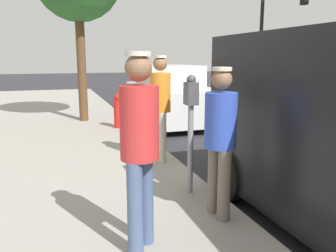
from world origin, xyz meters
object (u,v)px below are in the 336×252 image
Objects in this scene: parking_meter_near at (191,114)px; pedestrian_in_orange at (160,101)px; parked_sedan_behind at (171,96)px; fire_hydrant at (119,111)px; pedestrian_in_red at (140,140)px; pedestrian_in_blue at (220,134)px; traffic_light_corner at (278,20)px.

parking_meter_near is 1.46m from pedestrian_in_orange.
parked_sedan_behind is 5.13× the size of fire_hydrant.
parked_sedan_behind is at bearing -110.92° from pedestrian_in_orange.
pedestrian_in_red is at bearing 69.11° from pedestrian_in_orange.
pedestrian_in_red is 1.04m from pedestrian_in_blue.
pedestrian_in_red is at bearing 69.09° from parked_sedan_behind.
traffic_light_corner is at bearing -134.18° from pedestrian_in_orange.
parking_meter_near is 4.54m from fire_hydrant.
parked_sedan_behind is 2.21m from fire_hydrant.
traffic_light_corner reaches higher than pedestrian_in_red.
pedestrian_in_red reaches higher than fire_hydrant.
fire_hydrant is (-0.83, -5.59, -0.61)m from pedestrian_in_red.
pedestrian_in_orange is 3.09m from fire_hydrant.
pedestrian_in_blue is 0.37× the size of parked_sedan_behind.
pedestrian_in_orange is at bearing 69.08° from parked_sedan_behind.
parking_meter_near is 0.86× the size of pedestrian_in_red.
fire_hydrant is (8.30, 5.35, -2.95)m from traffic_light_corner.
pedestrian_in_orange is (-0.01, -2.18, 0.09)m from pedestrian_in_blue.
parking_meter_near is at bearing -86.55° from pedestrian_in_blue.
pedestrian_in_blue is 13.57m from traffic_light_corner.
parked_sedan_behind is (-2.62, -6.87, -0.43)m from pedestrian_in_red.
pedestrian_in_blue is 6.71m from parked_sedan_behind.
pedestrian_in_blue reaches higher than fire_hydrant.
pedestrian_in_blue is 0.31× the size of traffic_light_corner.
parking_meter_near reaches higher than parked_sedan_behind.
pedestrian_in_blue is at bearing 93.45° from parking_meter_near.
pedestrian_in_orange reaches higher than pedestrian_in_blue.
pedestrian_in_red is at bearing 50.19° from traffic_light_corner.
pedestrian_in_blue is at bearing 91.58° from fire_hydrant.
traffic_light_corner is at bearing -147.91° from parked_sedan_behind.
pedestrian_in_red is 0.34× the size of traffic_light_corner.
parked_sedan_behind is at bearing 32.09° from traffic_light_corner.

